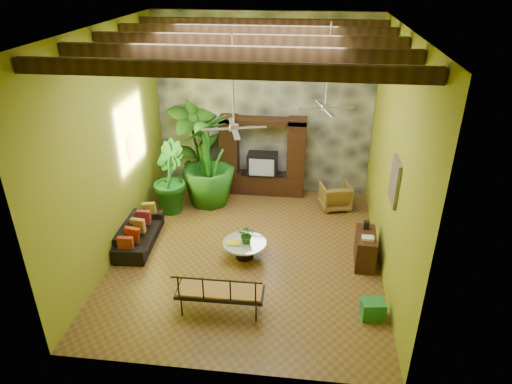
# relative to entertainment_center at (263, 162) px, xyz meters

# --- Properties ---
(ground) EXTENTS (7.00, 7.00, 0.00)m
(ground) POSITION_rel_entertainment_center_xyz_m (0.00, -3.14, -0.97)
(ground) COLOR brown
(ground) RESTS_ON ground
(ceiling) EXTENTS (6.00, 7.00, 0.02)m
(ceiling) POSITION_rel_entertainment_center_xyz_m (0.00, -3.14, 4.03)
(ceiling) COLOR silver
(ceiling) RESTS_ON back_wall
(back_wall) EXTENTS (6.00, 0.02, 5.00)m
(back_wall) POSITION_rel_entertainment_center_xyz_m (0.00, 0.36, 1.53)
(back_wall) COLOR olive
(back_wall) RESTS_ON ground
(left_wall) EXTENTS (0.02, 7.00, 5.00)m
(left_wall) POSITION_rel_entertainment_center_xyz_m (-3.00, -3.14, 1.53)
(left_wall) COLOR olive
(left_wall) RESTS_ON ground
(right_wall) EXTENTS (0.02, 7.00, 5.00)m
(right_wall) POSITION_rel_entertainment_center_xyz_m (3.00, -3.14, 1.53)
(right_wall) COLOR olive
(right_wall) RESTS_ON ground
(stone_accent_wall) EXTENTS (5.98, 0.10, 4.98)m
(stone_accent_wall) POSITION_rel_entertainment_center_xyz_m (0.00, 0.30, 1.53)
(stone_accent_wall) COLOR #3B3F43
(stone_accent_wall) RESTS_ON ground
(ceiling_beams) EXTENTS (5.95, 5.36, 0.22)m
(ceiling_beams) POSITION_rel_entertainment_center_xyz_m (0.00, -3.14, 3.81)
(ceiling_beams) COLOR #342010
(ceiling_beams) RESTS_ON ceiling
(entertainment_center) EXTENTS (2.40, 0.55, 2.30)m
(entertainment_center) POSITION_rel_entertainment_center_xyz_m (0.00, 0.00, 0.00)
(entertainment_center) COLOR black
(entertainment_center) RESTS_ON ground
(ceiling_fan_front) EXTENTS (1.28, 1.28, 1.86)m
(ceiling_fan_front) POSITION_rel_entertainment_center_xyz_m (-0.20, -3.54, 2.44)
(ceiling_fan_front) COLOR #AFAFB4
(ceiling_fan_front) RESTS_ON ceiling
(ceiling_fan_back) EXTENTS (1.28, 1.28, 1.86)m
(ceiling_fan_back) POSITION_rel_entertainment_center_xyz_m (1.60, -1.94, 2.44)
(ceiling_fan_back) COLOR #AFAFB4
(ceiling_fan_back) RESTS_ON ceiling
(wall_art_mask) EXTENTS (0.06, 0.32, 0.55)m
(wall_art_mask) POSITION_rel_entertainment_center_xyz_m (-2.96, -2.14, 1.13)
(wall_art_mask) COLOR gold
(wall_art_mask) RESTS_ON left_wall
(wall_art_painting) EXTENTS (0.06, 0.70, 0.90)m
(wall_art_painting) POSITION_rel_entertainment_center_xyz_m (2.96, -3.74, 1.33)
(wall_art_painting) COLOR navy
(wall_art_painting) RESTS_ON right_wall
(sofa) EXTENTS (0.86, 1.96, 0.56)m
(sofa) POSITION_rel_entertainment_center_xyz_m (-2.65, -3.06, -0.69)
(sofa) COLOR black
(sofa) RESTS_ON ground
(wicker_armchair) EXTENTS (0.92, 0.94, 0.71)m
(wicker_armchair) POSITION_rel_entertainment_center_xyz_m (2.08, -0.69, -0.61)
(wicker_armchair) COLOR brown
(wicker_armchair) RESTS_ON ground
(tall_plant_a) EXTENTS (1.75, 1.47, 2.82)m
(tall_plant_a) POSITION_rel_entertainment_center_xyz_m (-1.94, 0.01, 0.44)
(tall_plant_a) COLOR #235A17
(tall_plant_a) RESTS_ON ground
(tall_plant_b) EXTENTS (1.23, 1.33, 1.93)m
(tall_plant_b) POSITION_rel_entertainment_center_xyz_m (-2.37, -1.33, -0.00)
(tall_plant_b) COLOR #1B6721
(tall_plant_b) RESTS_ON ground
(tall_plant_c) EXTENTS (1.87, 1.87, 2.56)m
(tall_plant_c) POSITION_rel_entertainment_center_xyz_m (-1.41, -0.80, 0.31)
(tall_plant_c) COLOR #236C1C
(tall_plant_c) RESTS_ON ground
(coffee_table) EXTENTS (1.00, 1.00, 0.40)m
(coffee_table) POSITION_rel_entertainment_center_xyz_m (-0.06, -3.32, -0.71)
(coffee_table) COLOR black
(coffee_table) RESTS_ON ground
(centerpiece_plant) EXTENTS (0.40, 0.36, 0.43)m
(centerpiece_plant) POSITION_rel_entertainment_center_xyz_m (0.01, -3.33, -0.35)
(centerpiece_plant) COLOR #245D18
(centerpiece_plant) RESTS_ON coffee_table
(yellow_tray) EXTENTS (0.32, 0.24, 0.03)m
(yellow_tray) POSITION_rel_entertainment_center_xyz_m (-0.30, -3.42, -0.55)
(yellow_tray) COLOR #F5F51A
(yellow_tray) RESTS_ON coffee_table
(iron_bench) EXTENTS (1.69, 0.62, 0.57)m
(iron_bench) POSITION_rel_entertainment_center_xyz_m (-0.26, -5.25, -0.44)
(iron_bench) COLOR black
(iron_bench) RESTS_ON ground
(side_console) EXTENTS (0.47, 0.96, 0.75)m
(side_console) POSITION_rel_entertainment_center_xyz_m (2.65, -3.23, -0.59)
(side_console) COLOR #322010
(side_console) RESTS_ON ground
(green_bin) EXTENTS (0.47, 0.38, 0.38)m
(green_bin) POSITION_rel_entertainment_center_xyz_m (2.65, -5.01, -0.78)
(green_bin) COLOR #1D6E30
(green_bin) RESTS_ON ground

